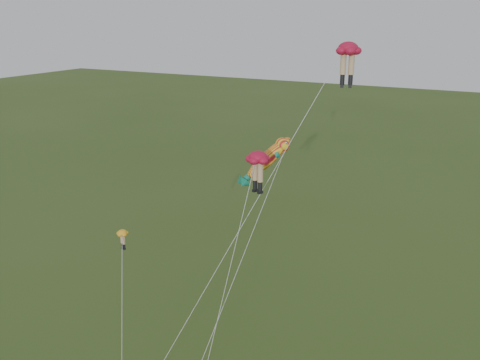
% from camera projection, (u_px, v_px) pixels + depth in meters
% --- Properties ---
extents(legs_kite_red_high, '(9.69, 10.14, 20.71)m').
position_uv_depth(legs_kite_red_high, '(344.00, 58.00, 29.15)').
color(legs_kite_red_high, '#AF1132').
rests_on(legs_kite_red_high, ground).
extents(legs_kite_red_mid, '(3.17, 4.60, 15.48)m').
position_uv_depth(legs_kite_red_mid, '(256.00, 166.00, 27.39)').
color(legs_kite_red_mid, '#AF1132').
rests_on(legs_kite_red_mid, ground).
extents(legs_kite_yellow, '(4.50, 6.34, 9.23)m').
position_uv_depth(legs_kite_yellow, '(122.00, 249.00, 33.18)').
color(legs_kite_yellow, '#FFAC20').
rests_on(legs_kite_yellow, ground).
extents(fish_kite, '(3.75, 8.69, 15.74)m').
position_uv_depth(fish_kite, '(268.00, 159.00, 30.32)').
color(fish_kite, yellow).
rests_on(fish_kite, ground).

